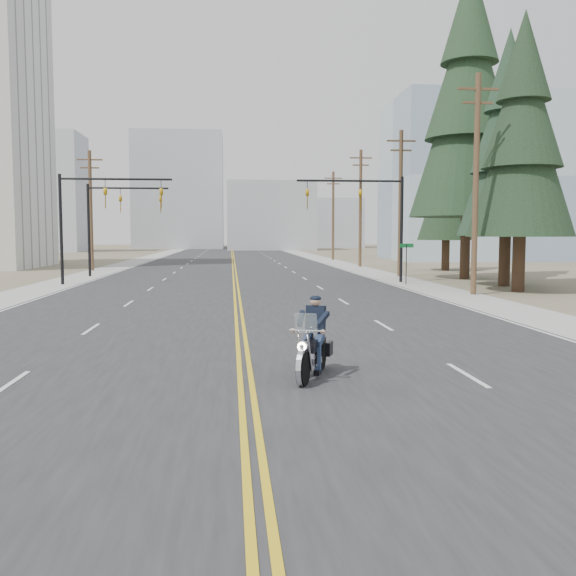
# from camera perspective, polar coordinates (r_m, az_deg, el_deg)

# --- Properties ---
(ground_plane) EXTENTS (400.00, 400.00, 0.00)m
(ground_plane) POSITION_cam_1_polar(r_m,az_deg,el_deg) (10.34, -3.26, -13.21)
(ground_plane) COLOR #776D56
(ground_plane) RESTS_ON ground
(road) EXTENTS (20.00, 200.00, 0.01)m
(road) POSITION_cam_1_polar(r_m,az_deg,el_deg) (79.90, -4.89, 2.47)
(road) COLOR #303033
(road) RESTS_ON ground
(sidewalk_left) EXTENTS (3.00, 200.00, 0.01)m
(sidewalk_left) POSITION_cam_1_polar(r_m,az_deg,el_deg) (80.68, -13.09, 2.38)
(sidewalk_left) COLOR #A5A5A0
(sidewalk_left) RESTS_ON ground
(sidewalk_right) EXTENTS (3.00, 200.00, 0.01)m
(sidewalk_right) POSITION_cam_1_polar(r_m,az_deg,el_deg) (80.76, 3.31, 2.50)
(sidewalk_right) COLOR #A5A5A0
(sidewalk_right) RESTS_ON ground
(traffic_mast_left) EXTENTS (7.10, 0.26, 7.00)m
(traffic_mast_left) POSITION_cam_1_polar(r_m,az_deg,el_deg) (42.76, -16.93, 6.90)
(traffic_mast_left) COLOR black
(traffic_mast_left) RESTS_ON ground
(traffic_mast_right) EXTENTS (7.10, 0.26, 7.00)m
(traffic_mast_right) POSITION_cam_1_polar(r_m,az_deg,el_deg) (42.88, 7.45, 7.06)
(traffic_mast_right) COLOR black
(traffic_mast_right) RESTS_ON ground
(traffic_mast_far) EXTENTS (6.10, 0.26, 7.00)m
(traffic_mast_far) POSITION_cam_1_polar(r_m,az_deg,el_deg) (50.67, -15.45, 6.50)
(traffic_mast_far) COLOR black
(traffic_mast_far) RESTS_ON ground
(street_sign) EXTENTS (0.90, 0.06, 2.62)m
(street_sign) POSITION_cam_1_polar(r_m,az_deg,el_deg) (41.37, 10.48, 2.77)
(street_sign) COLOR black
(street_sign) RESTS_ON ground
(utility_pole_b) EXTENTS (2.20, 0.30, 11.50)m
(utility_pole_b) POSITION_cam_1_polar(r_m,az_deg,el_deg) (35.35, 16.36, 9.11)
(utility_pole_b) COLOR brown
(utility_pole_b) RESTS_ON ground
(utility_pole_c) EXTENTS (2.20, 0.30, 11.00)m
(utility_pole_c) POSITION_cam_1_polar(r_m,az_deg,el_deg) (49.58, 9.96, 7.63)
(utility_pole_c) COLOR brown
(utility_pole_c) RESTS_ON ground
(utility_pole_d) EXTENTS (2.20, 0.30, 11.50)m
(utility_pole_d) POSITION_cam_1_polar(r_m,az_deg,el_deg) (64.18, 6.46, 7.23)
(utility_pole_d) COLOR brown
(utility_pole_d) RESTS_ON ground
(utility_pole_e) EXTENTS (2.20, 0.30, 11.00)m
(utility_pole_e) POSITION_cam_1_polar(r_m,az_deg,el_deg) (80.89, 4.03, 6.56)
(utility_pole_e) COLOR brown
(utility_pole_e) RESTS_ON ground
(utility_pole_left) EXTENTS (2.20, 0.30, 10.50)m
(utility_pole_left) POSITION_cam_1_polar(r_m,az_deg,el_deg) (59.15, -17.13, 6.77)
(utility_pole_left) COLOR brown
(utility_pole_left) RESTS_ON ground
(glass_building) EXTENTS (24.00, 16.00, 20.00)m
(glass_building) POSITION_cam_1_polar(r_m,az_deg,el_deg) (86.39, 17.09, 9.08)
(glass_building) COLOR #9EB5CC
(glass_building) RESTS_ON ground
(haze_bldg_a) EXTENTS (14.00, 12.00, 22.00)m
(haze_bldg_a) POSITION_cam_1_polar(r_m,az_deg,el_deg) (129.80, -20.81, 7.91)
(haze_bldg_a) COLOR #B7BCC6
(haze_bldg_a) RESTS_ON ground
(haze_bldg_b) EXTENTS (18.00, 14.00, 14.00)m
(haze_bldg_b) POSITION_cam_1_polar(r_m,az_deg,el_deg) (135.14, -1.59, 6.38)
(haze_bldg_b) COLOR #ADB2B7
(haze_bldg_b) RESTS_ON ground
(haze_bldg_c) EXTENTS (16.00, 12.00, 18.00)m
(haze_bldg_c) POSITION_cam_1_polar(r_m,az_deg,el_deg) (126.56, 13.58, 7.27)
(haze_bldg_c) COLOR #B7BCC6
(haze_bldg_c) RESTS_ON ground
(haze_bldg_d) EXTENTS (20.00, 15.00, 26.00)m
(haze_bldg_d) POSITION_cam_1_polar(r_m,az_deg,el_deg) (150.61, -9.65, 8.44)
(haze_bldg_d) COLOR #ADB2B7
(haze_bldg_d) RESTS_ON ground
(haze_bldg_e) EXTENTS (14.00, 14.00, 12.00)m
(haze_bldg_e) POSITION_cam_1_polar(r_m,az_deg,el_deg) (161.85, 3.91, 5.75)
(haze_bldg_e) COLOR #B7BCC6
(haze_bldg_e) RESTS_ON ground
(motorcyclist) EXTENTS (1.75, 2.54, 1.83)m
(motorcyclist) POSITION_cam_1_polar(r_m,az_deg,el_deg) (14.28, 2.17, -4.41)
(motorcyclist) COLOR black
(motorcyclist) RESTS_ON ground
(conifer_near) EXTENTS (5.82, 5.82, 15.40)m
(conifer_near) POSITION_cam_1_polar(r_m,az_deg,el_deg) (38.46, 20.12, 12.93)
(conifer_near) COLOR #382619
(conifer_near) RESTS_ON ground
(conifer_mid) EXTENTS (5.86, 5.86, 15.63)m
(conifer_mid) POSITION_cam_1_polar(r_m,az_deg,el_deg) (42.31, 18.96, 12.37)
(conifer_mid) COLOR #382619
(conifer_mid) RESTS_ON ground
(conifer_tall) EXTENTS (8.03, 8.03, 22.31)m
(conifer_tall) POSITION_cam_1_polar(r_m,az_deg,el_deg) (48.79, 15.75, 15.97)
(conifer_tall) COLOR #382619
(conifer_tall) RESTS_ON ground
(conifer_far) EXTENTS (5.07, 5.07, 13.58)m
(conifer_far) POSITION_cam_1_polar(r_m,az_deg,el_deg) (58.95, 13.95, 9.10)
(conifer_far) COLOR #382619
(conifer_far) RESTS_ON ground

